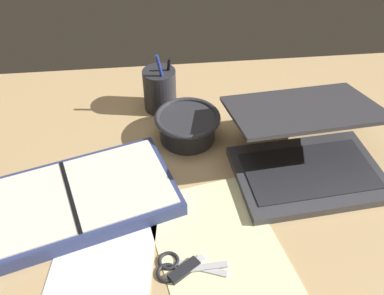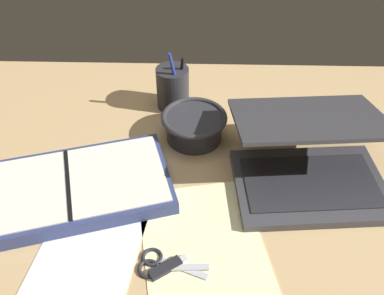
% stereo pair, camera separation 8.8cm
% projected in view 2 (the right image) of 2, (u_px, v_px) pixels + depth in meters
% --- Properties ---
extents(desk_top, '(1.40, 1.00, 0.02)m').
position_uv_depth(desk_top, '(187.00, 192.00, 0.89)').
color(desk_top, tan).
rests_on(desk_top, ground).
extents(laptop, '(0.33, 0.32, 0.15)m').
position_uv_depth(laptop, '(309.00, 162.00, 0.88)').
color(laptop, '#38383D').
rests_on(laptop, desk_top).
extents(bowl, '(0.15, 0.15, 0.07)m').
position_uv_depth(bowl, '(194.00, 125.00, 0.99)').
color(bowl, '#2D2D33').
rests_on(bowl, desk_top).
extents(pen_cup, '(0.08, 0.08, 0.17)m').
position_uv_depth(pen_cup, '(173.00, 88.00, 1.07)').
color(pen_cup, '#28282D').
rests_on(pen_cup, desk_top).
extents(planner, '(0.45, 0.32, 0.04)m').
position_uv_depth(planner, '(70.00, 189.00, 0.86)').
color(planner, navy).
rests_on(planner, desk_top).
extents(scissors, '(0.12, 0.06, 0.01)m').
position_uv_depth(scissors, '(158.00, 264.00, 0.75)').
color(scissors, '#B7B7BC').
rests_on(scissors, desk_top).
extents(paper_sheet_front, '(0.27, 0.33, 0.00)m').
position_uv_depth(paper_sheet_front, '(203.00, 244.00, 0.78)').
color(paper_sheet_front, '#F4EFB2').
rests_on(paper_sheet_front, desk_top).
extents(paper_sheet_beside_planner, '(0.21, 0.26, 0.00)m').
position_uv_depth(paper_sheet_beside_planner, '(86.00, 257.00, 0.76)').
color(paper_sheet_beside_planner, white).
rests_on(paper_sheet_beside_planner, desk_top).
extents(usb_drive, '(0.07, 0.05, 0.01)m').
position_uv_depth(usb_drive, '(166.00, 268.00, 0.74)').
color(usb_drive, black).
rests_on(usb_drive, desk_top).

